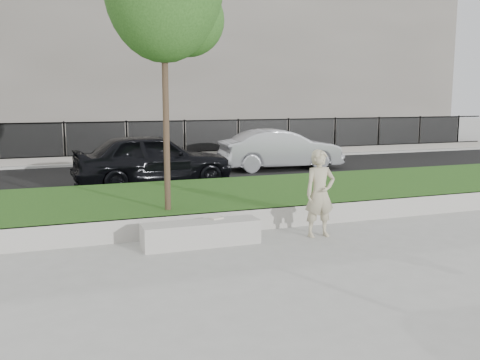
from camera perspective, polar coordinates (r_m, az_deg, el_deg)
name	(u,v)px	position (r m, az deg, el deg)	size (l,w,h in m)	color
ground	(271,245)	(9.10, 3.31, -6.95)	(90.00, 90.00, 0.00)	gray
grass_bank	(217,201)	(11.79, -2.52, -2.28)	(34.00, 4.00, 0.40)	#0D3611
grass_kerb	(249,220)	(9.98, 0.93, -4.32)	(34.00, 0.08, 0.40)	#9D9B93
street	(164,175)	(17.07, -8.16, 0.49)	(34.00, 7.00, 0.04)	black
far_pavement	(139,159)	(21.45, -10.71, 2.23)	(34.00, 3.00, 0.12)	gray
iron_fence	(143,149)	(20.42, -10.27, 3.28)	(32.00, 0.30, 1.50)	slate
building_facade	(112,46)	(28.35, -13.45, 13.73)	(34.00, 10.00, 10.00)	#5B5650
stone_bench	(201,234)	(9.05, -4.17, -5.72)	(1.99, 0.50, 0.41)	#9D9B93
man	(320,194)	(9.58, 8.51, -1.44)	(0.57, 0.37, 1.56)	tan
book	(216,218)	(9.20, -2.54, -4.08)	(0.21, 0.15, 0.02)	beige
car_dark	(153,159)	(14.93, -9.27, 2.20)	(1.74, 4.32, 1.47)	black
car_silver	(281,149)	(18.17, 4.35, 3.28)	(1.43, 4.11, 1.35)	#9C9EA5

